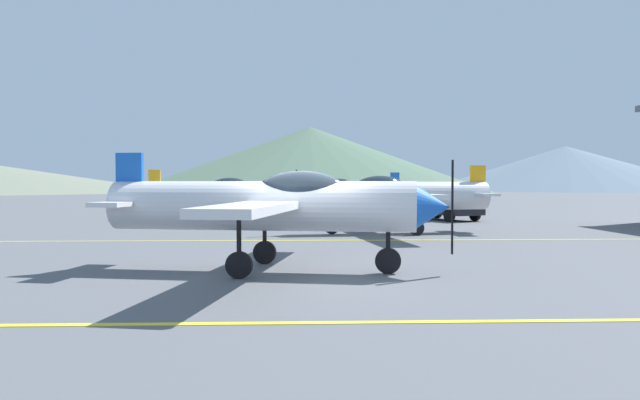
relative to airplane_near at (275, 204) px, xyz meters
name	(u,v)px	position (x,y,z in m)	size (l,w,h in m)	color
ground_plane	(301,275)	(0.60, -0.55, -1.51)	(400.00, 400.00, 0.00)	#54565B
apron_line_near	(303,323)	(0.60, -4.94, -1.51)	(80.00, 0.16, 0.01)	yellow
apron_line_far	(300,240)	(0.60, 6.96, -1.51)	(80.00, 0.16, 0.01)	yellow
airplane_near	(275,204)	(0.00, 0.00, 0.00)	(7.84, 8.97, 2.68)	silver
airplane_mid	(395,195)	(4.32, 9.79, 0.00)	(7.83, 8.98, 2.68)	silver
airplane_far	(218,191)	(-3.87, 19.34, 0.00)	(7.76, 8.95, 2.68)	silver
airplane_back	(348,190)	(3.84, 26.67, 0.00)	(7.85, 8.93, 2.68)	silver
car_sedan	(443,204)	(8.19, 17.91, -0.67)	(3.68, 4.63, 1.62)	black
hill_centerleft	(310,159)	(2.95, 113.48, 5.41)	(76.50, 76.50, 13.85)	#4C6651
hill_centerright	(565,168)	(66.79, 131.56, 3.98)	(68.83, 68.83, 10.98)	slate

